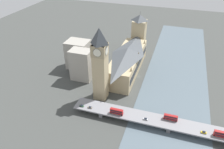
# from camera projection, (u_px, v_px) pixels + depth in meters

# --- Properties ---
(ground_plane) EXTENTS (600.00, 600.00, 0.00)m
(ground_plane) POSITION_uv_depth(u_px,v_px,m) (139.00, 77.00, 246.10)
(ground_plane) COLOR #424442
(river_water) EXTENTS (66.86, 360.00, 0.30)m
(river_water) POSITION_uv_depth(u_px,v_px,m) (175.00, 83.00, 235.72)
(river_water) COLOR slate
(river_water) RESTS_ON ground_plane
(parliament_hall) EXTENTS (26.62, 90.90, 29.91)m
(parliament_hall) POSITION_uv_depth(u_px,v_px,m) (128.00, 60.00, 248.82)
(parliament_hall) COLOR tan
(parliament_hall) RESTS_ON ground_plane
(clock_tower) EXTENTS (13.07, 13.07, 71.05)m
(clock_tower) POSITION_uv_depth(u_px,v_px,m) (100.00, 63.00, 194.92)
(clock_tower) COLOR tan
(clock_tower) RESTS_ON ground_plane
(victoria_tower) EXTENTS (17.22, 17.22, 54.26)m
(victoria_tower) POSITION_uv_depth(u_px,v_px,m) (139.00, 33.00, 290.05)
(victoria_tower) COLOR tan
(victoria_tower) RESTS_ON ground_plane
(road_bridge) EXTENTS (165.72, 15.28, 5.98)m
(road_bridge) POSITION_uv_depth(u_px,v_px,m) (170.00, 123.00, 177.71)
(road_bridge) COLOR slate
(road_bridge) RESTS_ON ground_plane
(double_decker_bus_lead) EXTENTS (10.55, 2.53, 5.04)m
(double_decker_bus_lead) POSITION_uv_depth(u_px,v_px,m) (221.00, 134.00, 163.20)
(double_decker_bus_lead) COLOR red
(double_decker_bus_lead) RESTS_ON road_bridge
(double_decker_bus_mid) EXTENTS (11.33, 2.63, 4.69)m
(double_decker_bus_mid) POSITION_uv_depth(u_px,v_px,m) (171.00, 117.00, 178.57)
(double_decker_bus_mid) COLOR red
(double_decker_bus_mid) RESTS_ON road_bridge
(double_decker_bus_rear) EXTENTS (11.43, 2.63, 5.00)m
(double_decker_bus_rear) POSITION_uv_depth(u_px,v_px,m) (117.00, 111.00, 184.42)
(double_decker_bus_rear) COLOR red
(double_decker_bus_rear) RESTS_ON road_bridge
(car_northbound_lead) EXTENTS (4.06, 1.84, 1.38)m
(car_northbound_lead) POSITION_uv_depth(u_px,v_px,m) (145.00, 119.00, 179.60)
(car_northbound_lead) COLOR silver
(car_northbound_lead) RESTS_ON road_bridge
(car_northbound_mid) EXTENTS (4.07, 1.93, 1.32)m
(car_northbound_mid) POSITION_uv_depth(u_px,v_px,m) (90.00, 107.00, 191.88)
(car_northbound_mid) COLOR slate
(car_northbound_mid) RESTS_ON road_bridge
(car_southbound_lead) EXTENTS (3.92, 1.84, 1.52)m
(car_southbound_lead) POSITION_uv_depth(u_px,v_px,m) (82.00, 106.00, 193.58)
(car_southbound_lead) COLOR #2D5638
(car_southbound_lead) RESTS_ON road_bridge
(car_southbound_mid) EXTENTS (4.19, 1.84, 1.45)m
(car_southbound_mid) POSITION_uv_depth(u_px,v_px,m) (204.00, 132.00, 167.28)
(car_southbound_mid) COLOR gold
(car_southbound_mid) RESTS_ON road_bridge
(city_block_west) EXTENTS (22.39, 15.61, 34.39)m
(city_block_west) POSITION_uv_depth(u_px,v_px,m) (81.00, 65.00, 234.66)
(city_block_west) COLOR #A39E93
(city_block_west) RESTS_ON ground_plane
(city_block_center) EXTENTS (25.90, 20.79, 33.38)m
(city_block_center) POSITION_uv_depth(u_px,v_px,m) (78.00, 55.00, 256.25)
(city_block_center) COLOR #A39E93
(city_block_center) RESTS_ON ground_plane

